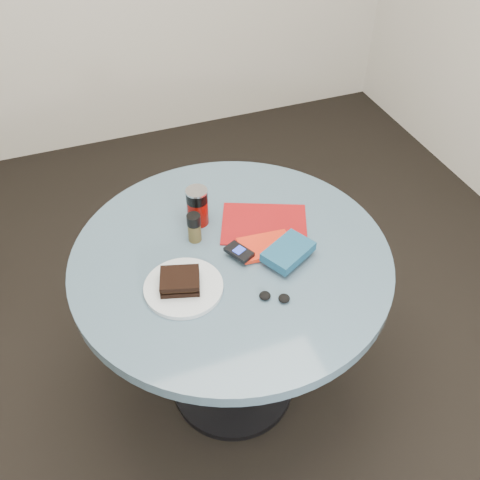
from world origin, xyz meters
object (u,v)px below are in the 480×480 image
object	(u,v)px
red_book	(266,246)
table	(232,289)
sandwich	(180,281)
pepper_grinder	(194,227)
headphones	(274,297)
novel	(288,252)
plate	(184,287)
soda_can	(197,206)
mp3_player	(239,252)
magazine	(264,224)

from	to	relation	value
red_book	table	bearing A→B (deg)	175.93
sandwich	pepper_grinder	distance (m)	0.21
table	red_book	distance (m)	0.21
red_book	headphones	world-z (taller)	same
novel	plate	bearing A→B (deg)	152.89
table	soda_can	world-z (taller)	soda_can
novel	mp3_player	xyz separation A→B (m)	(-0.14, 0.06, -0.01)
sandwich	magazine	distance (m)	0.38
magazine	novel	xyz separation A→B (m)	(0.01, -0.17, 0.03)
novel	mp3_player	bearing A→B (deg)	128.49
table	mp3_player	world-z (taller)	mp3_player
sandwich	headphones	xyz separation A→B (m)	(0.24, -0.13, -0.03)
mp3_player	headphones	world-z (taller)	mp3_player
novel	mp3_player	size ratio (longest dim) A/B	1.55
table	mp3_player	distance (m)	0.19
table	novel	xyz separation A→B (m)	(0.16, -0.08, 0.20)
novel	red_book	bearing A→B (deg)	96.65
table	red_book	world-z (taller)	red_book
headphones	pepper_grinder	bearing A→B (deg)	113.67
plate	mp3_player	bearing A→B (deg)	18.46
plate	novel	xyz separation A→B (m)	(0.33, 0.01, 0.03)
mp3_player	soda_can	bearing A→B (deg)	108.36
novel	table	bearing A→B (deg)	123.67
plate	pepper_grinder	xyz separation A→B (m)	(0.09, 0.19, 0.04)
magazine	pepper_grinder	bearing A→B (deg)	-160.17
plate	table	bearing A→B (deg)	26.65
headphones	mp3_player	bearing A→B (deg)	100.80
red_book	novel	bearing A→B (deg)	-50.55
magazine	novel	world-z (taller)	novel
soda_can	red_book	bearing A→B (deg)	-51.09
mp3_player	headphones	bearing A→B (deg)	-79.20
novel	magazine	bearing A→B (deg)	64.11
sandwich	soda_can	distance (m)	0.30
soda_can	magazine	world-z (taller)	soda_can
pepper_grinder	headphones	distance (m)	0.35
headphones	sandwich	bearing A→B (deg)	151.58
plate	mp3_player	world-z (taller)	mp3_player
table	headphones	size ratio (longest dim) A/B	10.74
sandwich	novel	distance (m)	0.34
red_book	headphones	xyz separation A→B (m)	(-0.05, -0.20, -0.00)
sandwich	headphones	size ratio (longest dim) A/B	1.44
plate	soda_can	bearing A→B (deg)	64.59
sandwich	red_book	size ratio (longest dim) A/B	0.82
pepper_grinder	novel	xyz separation A→B (m)	(0.24, -0.19, -0.02)
pepper_grinder	novel	distance (m)	0.30
table	plate	bearing A→B (deg)	-153.35
table	magazine	world-z (taller)	magazine
novel	headphones	distance (m)	0.17
table	pepper_grinder	bearing A→B (deg)	129.70
plate	mp3_player	size ratio (longest dim) A/B	2.33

